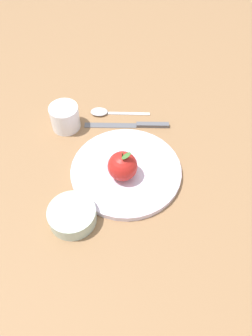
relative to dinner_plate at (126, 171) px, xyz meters
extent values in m
plane|color=olive|center=(-0.01, 0.02, -0.01)|extent=(2.40, 2.40, 0.00)
cylinder|color=silver|center=(0.00, 0.00, 0.00)|extent=(0.27, 0.27, 0.02)
torus|color=silver|center=(0.00, 0.00, 0.00)|extent=(0.27, 0.27, 0.01)
sphere|color=#B21E19|center=(0.00, -0.02, 0.04)|extent=(0.07, 0.07, 0.07)
cylinder|color=#4C3319|center=(0.00, -0.02, 0.08)|extent=(0.00, 0.00, 0.02)
ellipsoid|color=#386628|center=(0.01, -0.02, 0.09)|extent=(0.02, 0.03, 0.01)
cylinder|color=#B2C6B2|center=(-0.03, -0.17, 0.01)|extent=(0.10, 0.10, 0.04)
torus|color=#B2C6B2|center=(-0.03, -0.17, 0.02)|extent=(0.10, 0.10, 0.01)
cylinder|color=#8E9F8E|center=(-0.03, -0.17, 0.02)|extent=(0.08, 0.08, 0.01)
cylinder|color=white|center=(-0.22, 0.05, 0.02)|extent=(0.08, 0.08, 0.07)
torus|color=white|center=(-0.22, 0.05, 0.06)|extent=(0.08, 0.08, 0.01)
cylinder|color=#A4A4A6|center=(-0.22, 0.05, 0.05)|extent=(0.06, 0.06, 0.01)
cube|color=#59595E|center=(-0.12, 0.11, -0.01)|extent=(0.13, 0.09, 0.00)
cube|color=#59595E|center=(-0.02, 0.17, 0.00)|extent=(0.08, 0.06, 0.01)
ellipsoid|color=silver|center=(-0.18, 0.14, 0.00)|extent=(0.06, 0.05, 0.01)
cube|color=silver|center=(-0.10, 0.18, -0.01)|extent=(0.11, 0.07, 0.01)
camera|label=1|loc=(0.26, -0.41, 0.65)|focal=35.70mm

